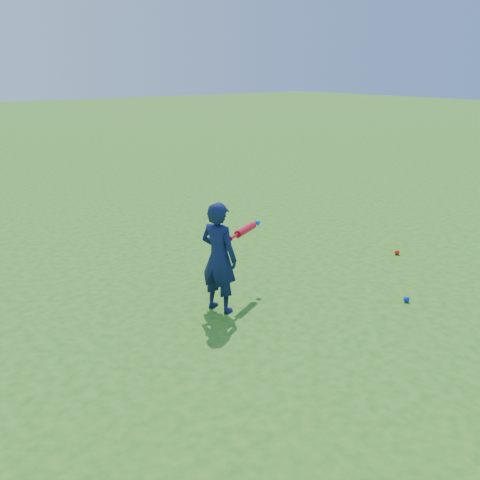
{
  "coord_description": "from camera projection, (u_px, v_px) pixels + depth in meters",
  "views": [
    {
      "loc": [
        -2.52,
        -3.99,
        2.55
      ],
      "look_at": [
        1.05,
        0.6,
        0.66
      ],
      "focal_mm": 40.0,
      "sensor_mm": 36.0,
      "label": 1
    }
  ],
  "objects": [
    {
      "name": "ground",
      "position": [
        193.0,
        339.0,
        5.25
      ],
      "size": [
        80.0,
        80.0,
        0.0
      ],
      "primitive_type": "plane",
      "color": "#296818",
      "rests_on": "ground"
    },
    {
      "name": "ground_ball_red",
      "position": [
        397.0,
        252.0,
        7.6
      ],
      "size": [
        0.07,
        0.07,
        0.07
      ],
      "primitive_type": "sphere",
      "color": "red",
      "rests_on": "ground"
    },
    {
      "name": "ground_ball_blue",
      "position": [
        407.0,
        299.0,
        6.07
      ],
      "size": [
        0.07,
        0.07,
        0.07
      ],
      "primitive_type": "sphere",
      "color": "#0B2AC7",
      "rests_on": "ground"
    },
    {
      "name": "child",
      "position": [
        219.0,
        258.0,
        5.71
      ],
      "size": [
        0.4,
        0.51,
        1.22
      ],
      "primitive_type": "imported",
      "rotation": [
        0.0,
        0.0,
        1.86
      ],
      "color": "#0D1740",
      "rests_on": "ground"
    },
    {
      "name": "bat_swing",
      "position": [
        247.0,
        229.0,
        6.12
      ],
      "size": [
        0.69,
        0.36,
        0.08
      ],
      "rotation": [
        0.0,
        0.0,
        0.44
      ],
      "color": "red",
      "rests_on": "ground"
    }
  ]
}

